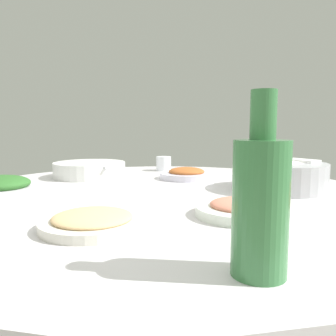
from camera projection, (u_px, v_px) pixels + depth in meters
round_dining_table at (161, 228)px, 1.01m from camera, size 1.38×1.38×0.72m
rice_bowl at (279, 175)px, 1.06m from camera, size 0.29×0.29×0.09m
soup_bowl at (90, 170)px, 1.33m from camera, size 0.27×0.29×0.06m
dish_noodles at (93, 221)px, 0.66m from camera, size 0.20×0.20×0.03m
dish_greens at (0, 188)px, 0.97m from camera, size 0.24×0.24×0.06m
dish_shrimp at (241, 209)px, 0.75m from camera, size 0.20×0.20×0.04m
dish_stirfry at (187, 174)px, 1.29m from camera, size 0.20×0.20×0.04m
green_bottle at (260, 203)px, 0.44m from camera, size 0.07×0.07×0.24m
tea_cup_far at (164, 164)px, 1.51m from camera, size 0.07×0.07×0.06m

